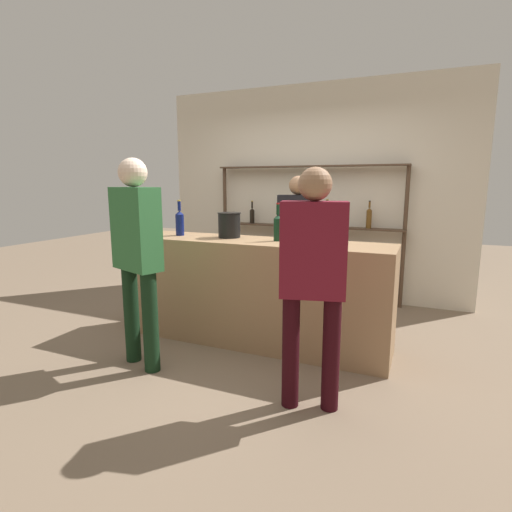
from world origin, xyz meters
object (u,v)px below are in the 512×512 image
counter_bottle_1 (329,230)px  counter_bottle_2 (180,222)px  customer_left (137,248)px  wine_glass (345,229)px  customer_right (313,272)px  ice_bucket (229,225)px  counter_bottle_0 (278,227)px  server_behind_counter (297,236)px

counter_bottle_1 → counter_bottle_2: (-1.54, -0.03, 0.02)m
counter_bottle_1 → customer_left: bearing=-146.7°
wine_glass → customer_left: 1.79m
wine_glass → customer_right: 1.08m
wine_glass → customer_left: customer_left is taller
wine_glass → ice_bucket: (-1.12, -0.07, -0.01)m
customer_right → counter_bottle_0: bearing=18.0°
counter_bottle_0 → ice_bucket: bearing=176.1°
ice_bucket → customer_left: size_ratio=0.14×
counter_bottle_2 → customer_right: bearing=-29.5°
counter_bottle_2 → ice_bucket: bearing=6.4°
wine_glass → customer_right: (0.00, -1.06, -0.17)m
counter_bottle_0 → customer_right: bearing=-58.0°
counter_bottle_1 → server_behind_counter: 1.05m
counter_bottle_1 → wine_glass: (0.12, 0.10, 0.01)m
counter_bottle_1 → customer_right: 0.98m
wine_glass → server_behind_counter: (-0.68, 0.77, -0.19)m
counter_bottle_1 → customer_left: customer_left is taller
counter_bottle_0 → customer_right: size_ratio=0.21×
counter_bottle_2 → ice_bucket: counter_bottle_2 is taller
counter_bottle_0 → customer_left: 1.27m
wine_glass → counter_bottle_2: bearing=-175.7°
counter_bottle_1 → counter_bottle_2: bearing=-179.0°
counter_bottle_2 → customer_left: 0.90m
counter_bottle_0 → counter_bottle_1: counter_bottle_0 is taller
counter_bottle_2 → wine_glass: bearing=4.3°
counter_bottle_0 → counter_bottle_2: bearing=-178.7°
counter_bottle_2 → server_behind_counter: server_behind_counter is taller
counter_bottle_1 → wine_glass: size_ratio=1.74×
counter_bottle_2 → customer_left: size_ratio=0.21×
counter_bottle_1 → counter_bottle_2: counter_bottle_2 is taller
counter_bottle_2 → ice_bucket: (0.54, 0.06, -0.01)m
customer_left → counter_bottle_1: bearing=-37.0°
counter_bottle_1 → ice_bucket: counter_bottle_1 is taller
counter_bottle_0 → customer_right: 1.15m
counter_bottle_2 → counter_bottle_1: bearing=1.0°
ice_bucket → server_behind_counter: (0.44, 0.84, -0.19)m
wine_glass → counter_bottle_0: bearing=-170.4°
customer_right → server_behind_counter: size_ratio=1.01×
counter_bottle_1 → counter_bottle_0: bearing=-179.8°
counter_bottle_1 → ice_bucket: (-1.00, 0.03, 0.00)m
counter_bottle_1 → customer_left: 1.64m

